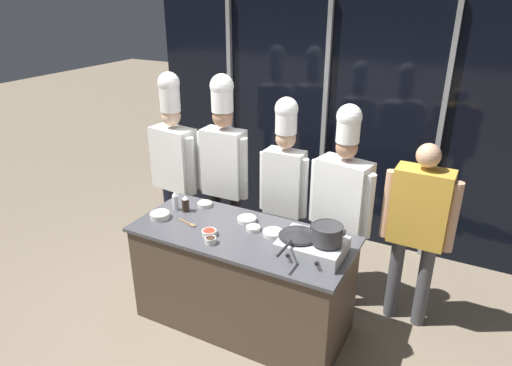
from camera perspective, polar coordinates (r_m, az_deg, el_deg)
The scene contains 21 objects.
ground_plane at distance 4.28m, azimuth -1.62°, elevation -16.82°, with size 24.00×24.00×0.00m, color #7F705B.
window_wall_back at distance 5.24m, azimuth 8.67°, elevation 7.46°, with size 4.29×0.09×2.70m.
demo_counter at distance 4.00m, azimuth -1.70°, elevation -11.86°, with size 1.84×0.80×0.90m.
portable_stove at distance 3.48m, azimuth 7.03°, elevation -7.90°, with size 0.49×0.39×0.13m.
frying_pan at distance 3.47m, azimuth 5.33°, elevation -6.31°, with size 0.31×0.53×0.04m.
stock_pot at distance 3.38m, azimuth 8.92°, elevation -6.28°, with size 0.26×0.23×0.14m.
squeeze_bottle_clear at distance 4.16m, azimuth -10.05°, elevation -2.22°, with size 0.05×0.05×0.18m.
squeeze_bottle_soy at distance 4.12m, azimuth -8.80°, elevation -2.58°, with size 0.07×0.07×0.15m.
prep_bowl_chicken at distance 3.92m, azimuth -1.15°, elevation -4.54°, with size 0.17×0.17×0.04m.
prep_bowl_ginger at distance 3.72m, azimuth 2.14°, elevation -6.22°, with size 0.17×0.17×0.04m.
prep_bowl_garlic at distance 4.06m, azimuth -11.92°, elevation -3.93°, with size 0.17×0.17×0.05m.
prep_bowl_chili_flakes at distance 3.73m, azimuth -5.87°, elevation -6.15°, with size 0.12×0.12×0.05m.
prep_bowl_shrimp at distance 4.22m, azimuth -6.43°, elevation -2.61°, with size 0.14×0.14×0.04m.
prep_bowl_soy_glaze at distance 3.62m, azimuth -5.70°, elevation -7.10°, with size 0.09×0.09×0.05m.
prep_bowl_noodles at distance 3.79m, azimuth -0.36°, elevation -5.65°, with size 0.12×0.12×0.04m.
serving_spoon_slotted at distance 3.92m, azimuth -8.24°, elevation -5.08°, with size 0.21×0.07×0.02m.
chef_head at distance 4.79m, azimuth -10.21°, elevation 3.18°, with size 0.60×0.29×2.01m.
chef_sous at distance 4.49m, azimuth -4.04°, elevation 2.95°, with size 0.55×0.22×2.03m.
chef_line at distance 4.23m, azimuth 3.59°, elevation 0.65°, with size 0.48×0.21×1.89m.
chef_pastry at distance 4.05m, azimuth 10.77°, elevation -1.63°, with size 0.60×0.32×1.90m.
person_guest at distance 3.98m, azimuth 19.63°, elevation -4.39°, with size 0.59×0.24×1.66m.
Camera 1 is at (1.62, -2.84, 2.76)m, focal length 32.00 mm.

